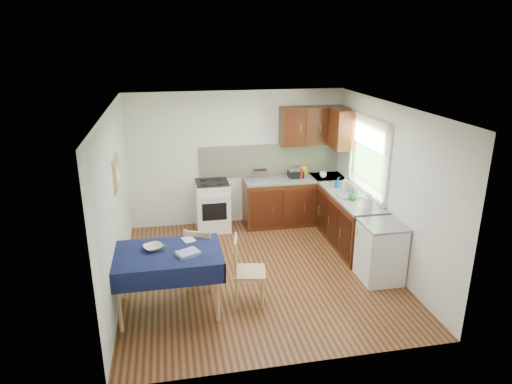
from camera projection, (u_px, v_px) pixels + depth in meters
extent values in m
plane|color=#432112|center=(259.00, 272.00, 6.96)|extent=(4.20, 4.20, 0.00)
cube|color=white|center=(259.00, 107.00, 6.15)|extent=(4.00, 4.20, 0.02)
cube|color=white|center=(236.00, 158.00, 8.50)|extent=(4.00, 0.02, 2.50)
cube|color=white|center=(300.00, 262.00, 4.60)|extent=(4.00, 0.02, 2.50)
cube|color=silver|center=(115.00, 204.00, 6.19)|extent=(0.02, 4.20, 2.50)
cube|color=white|center=(388.00, 186.00, 6.92)|extent=(0.02, 4.20, 2.50)
cube|color=#351809|center=(294.00, 201.00, 8.68)|extent=(1.90, 0.60, 0.86)
cube|color=#351809|center=(349.00, 222.00, 7.73)|extent=(0.60, 1.70, 0.86)
cube|color=slate|center=(295.00, 179.00, 8.53)|extent=(1.90, 0.60, 0.04)
cube|color=slate|center=(351.00, 197.00, 7.59)|extent=(0.60, 1.70, 0.04)
cube|color=slate|center=(328.00, 177.00, 8.65)|extent=(0.60, 0.60, 0.04)
cube|color=#EEE7CA|center=(271.00, 160.00, 8.62)|extent=(2.70, 0.02, 0.60)
cube|color=#351809|center=(312.00, 126.00, 8.40)|extent=(1.20, 0.35, 0.70)
cube|color=#351809|center=(343.00, 129.00, 8.08)|extent=(0.35, 0.50, 0.70)
cube|color=white|center=(213.00, 206.00, 8.39)|extent=(0.60, 0.60, 0.90)
cube|color=black|center=(212.00, 182.00, 8.24)|extent=(0.58, 0.58, 0.02)
cube|color=black|center=(215.00, 212.00, 8.11)|extent=(0.44, 0.01, 0.32)
cube|color=#2A5221|center=(369.00, 159.00, 7.48)|extent=(0.01, 1.40, 0.85)
cube|color=white|center=(371.00, 120.00, 7.27)|extent=(0.04, 1.48, 0.06)
cube|color=white|center=(365.00, 191.00, 7.66)|extent=(0.04, 1.48, 0.06)
cube|color=tan|center=(369.00, 133.00, 7.34)|extent=(0.02, 1.36, 0.44)
cube|color=white|center=(381.00, 253.00, 6.62)|extent=(0.55, 0.58, 0.85)
cube|color=slate|center=(383.00, 225.00, 6.47)|extent=(0.58, 0.60, 0.03)
cube|color=tan|center=(116.00, 173.00, 6.36)|extent=(0.02, 0.62, 0.47)
cube|color=olive|center=(117.00, 173.00, 6.36)|extent=(0.01, 0.56, 0.41)
cube|color=white|center=(117.00, 173.00, 6.28)|extent=(0.00, 0.18, 0.24)
cube|color=white|center=(119.00, 177.00, 6.51)|extent=(0.00, 0.15, 0.20)
cube|color=#0D1637|center=(167.00, 253.00, 5.74)|extent=(1.34, 0.89, 0.03)
cube|color=#0D1637|center=(168.00, 279.00, 5.36)|extent=(1.38, 0.02, 0.26)
cube|color=#0D1637|center=(167.00, 246.00, 6.20)|extent=(1.38, 0.02, 0.26)
cube|color=#0D1637|center=(112.00, 266.00, 5.66)|extent=(0.02, 0.93, 0.26)
cube|color=#0D1637|center=(221.00, 256.00, 5.90)|extent=(0.02, 0.93, 0.26)
cylinder|color=tan|center=(119.00, 303.00, 5.43)|extent=(0.05, 0.05, 0.81)
cylinder|color=tan|center=(217.00, 292.00, 5.65)|extent=(0.05, 0.05, 0.81)
cylinder|color=tan|center=(124.00, 273.00, 6.11)|extent=(0.05, 0.05, 0.81)
cylinder|color=tan|center=(211.00, 265.00, 6.33)|extent=(0.05, 0.05, 0.81)
cube|color=tan|center=(202.00, 257.00, 6.45)|extent=(0.54, 0.54, 0.04)
cube|color=tan|center=(197.00, 240.00, 6.17)|extent=(0.36, 0.17, 0.30)
cylinder|color=tan|center=(217.00, 267.00, 6.65)|extent=(0.04, 0.04, 0.45)
cylinder|color=tan|center=(195.00, 265.00, 6.71)|extent=(0.04, 0.04, 0.45)
cylinder|color=tan|center=(211.00, 278.00, 6.33)|extent=(0.04, 0.04, 0.45)
cylinder|color=tan|center=(188.00, 276.00, 6.39)|extent=(0.04, 0.04, 0.45)
cube|color=tan|center=(249.00, 272.00, 6.04)|extent=(0.49, 0.49, 0.04)
cube|color=tan|center=(236.00, 248.00, 5.92)|extent=(0.10, 0.38, 0.30)
cylinder|color=tan|center=(263.00, 294.00, 5.96)|extent=(0.04, 0.04, 0.45)
cylinder|color=tan|center=(262.00, 280.00, 6.28)|extent=(0.04, 0.04, 0.45)
cylinder|color=tan|center=(237.00, 294.00, 5.95)|extent=(0.04, 0.04, 0.45)
cylinder|color=tan|center=(237.00, 281.00, 6.27)|extent=(0.04, 0.04, 0.45)
cube|color=silver|center=(260.00, 175.00, 8.36)|extent=(0.28, 0.17, 0.19)
cube|color=black|center=(260.00, 169.00, 8.33)|extent=(0.24, 0.02, 0.02)
cube|color=black|center=(296.00, 174.00, 8.54)|extent=(0.27, 0.23, 0.13)
cube|color=silver|center=(296.00, 170.00, 8.52)|extent=(0.27, 0.23, 0.03)
cylinder|color=#B1110E|center=(301.00, 174.00, 8.45)|extent=(0.04, 0.04, 0.20)
cube|color=gold|center=(303.00, 170.00, 8.68)|extent=(0.15, 0.13, 0.17)
cube|color=gray|center=(351.00, 195.00, 7.59)|extent=(0.45, 0.34, 0.02)
cylinder|color=white|center=(352.00, 189.00, 7.56)|extent=(0.06, 0.21, 0.21)
cylinder|color=white|center=(368.00, 203.00, 6.98)|extent=(0.15, 0.15, 0.19)
sphere|color=white|center=(369.00, 196.00, 6.95)|extent=(0.09, 0.09, 0.09)
imported|color=white|center=(323.00, 175.00, 8.54)|extent=(0.14, 0.14, 0.10)
imported|color=white|center=(345.00, 184.00, 7.71)|extent=(0.14, 0.14, 0.28)
imported|color=#1C3DA4|center=(338.00, 182.00, 7.97)|extent=(0.09, 0.09, 0.17)
imported|color=#238138|center=(353.00, 195.00, 7.35)|extent=(0.18, 0.18, 0.17)
imported|color=beige|center=(153.00, 247.00, 5.80)|extent=(0.31, 0.31, 0.06)
imported|color=white|center=(183.00, 241.00, 6.03)|extent=(0.20, 0.24, 0.02)
cylinder|color=#238130|center=(164.00, 248.00, 5.75)|extent=(0.04, 0.04, 0.08)
cube|color=navy|center=(188.00, 253.00, 5.65)|extent=(0.33, 0.30, 0.05)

